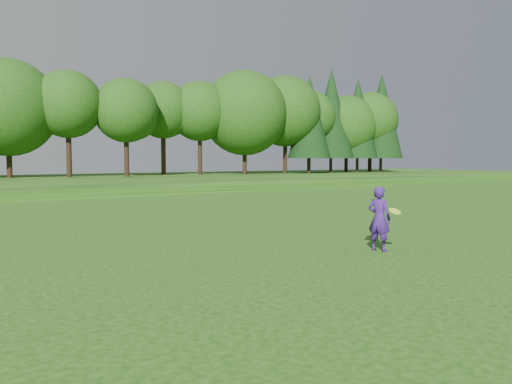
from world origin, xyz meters
TOP-DOWN VIEW (x-y plane):
  - ground at (0.00, 0.00)m, footprint 140.00×140.00m
  - berm at (0.00, 34.00)m, footprint 130.00×30.00m
  - walking_path at (0.00, 20.00)m, footprint 130.00×1.60m
  - woman at (3.42, -1.47)m, footprint 0.53×0.99m

SIDE VIEW (x-z plane):
  - ground at x=0.00m, z-range 0.00..0.00m
  - walking_path at x=0.00m, z-range 0.00..0.04m
  - berm at x=0.00m, z-range 0.00..0.60m
  - woman at x=3.42m, z-range 0.00..1.63m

